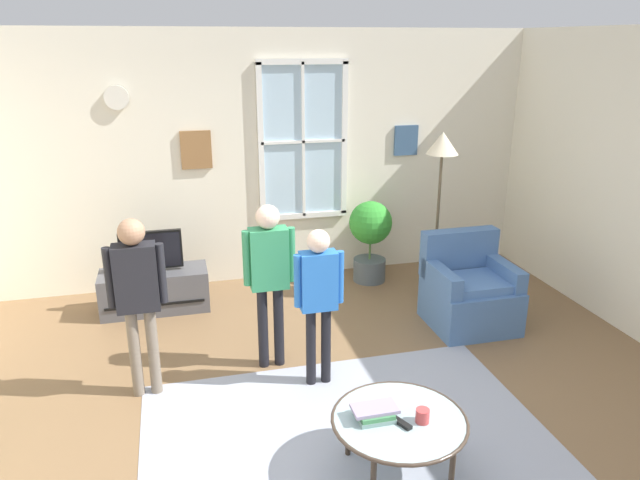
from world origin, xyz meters
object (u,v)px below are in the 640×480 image
at_px(remote_near_books, 402,423).
at_px(person_blue_shirt, 318,290).
at_px(television, 151,251).
at_px(cup, 422,416).
at_px(coffee_table, 399,422).
at_px(floor_lamp, 441,161).
at_px(tv_stand, 155,290).
at_px(person_green_shirt, 269,268).
at_px(armchair, 469,292).
at_px(book_stack, 375,412).
at_px(person_black_shirt, 137,288).
at_px(potted_plant_by_window, 370,234).

relative_size(remote_near_books, person_blue_shirt, 0.11).
xyz_separation_m(television, cup, (1.62, -2.92, -0.19)).
height_order(coffee_table, floor_lamp, floor_lamp).
xyz_separation_m(television, floor_lamp, (2.87, -0.39, 0.83)).
distance_m(tv_stand, person_green_shirt, 1.79).
bearing_deg(television, armchair, -19.90).
bearing_deg(tv_stand, person_blue_shirt, -53.43).
height_order(book_stack, floor_lamp, floor_lamp).
distance_m(television, remote_near_books, 3.28).
xyz_separation_m(cup, floor_lamp, (1.25, 2.53, 1.02)).
xyz_separation_m(person_blue_shirt, person_green_shirt, (-0.32, 0.36, 0.07)).
height_order(book_stack, person_green_shirt, person_green_shirt).
xyz_separation_m(coffee_table, person_green_shirt, (-0.54, 1.51, 0.49)).
distance_m(tv_stand, floor_lamp, 3.16).
relative_size(book_stack, remote_near_books, 2.00).
height_order(person_black_shirt, potted_plant_by_window, person_black_shirt).
relative_size(armchair, floor_lamp, 0.50).
bearing_deg(armchair, remote_near_books, -127.55).
distance_m(television, person_blue_shirt, 2.14).
bearing_deg(book_stack, armchair, 48.20).
bearing_deg(floor_lamp, television, 172.30).
xyz_separation_m(coffee_table, person_blue_shirt, (-0.22, 1.15, 0.42)).
distance_m(remote_near_books, potted_plant_by_window, 3.24).
distance_m(cup, person_black_shirt, 2.21).
xyz_separation_m(television, book_stack, (1.35, -2.81, -0.19)).
bearing_deg(armchair, floor_lamp, 94.25).
bearing_deg(cup, television, 119.01).
distance_m(book_stack, cup, 0.29).
bearing_deg(cup, coffee_table, 153.43).
bearing_deg(person_green_shirt, floor_lamp, 26.77).
bearing_deg(floor_lamp, tv_stand, 172.24).
xyz_separation_m(cup, remote_near_books, (-0.13, 0.00, -0.03)).
distance_m(tv_stand, television, 0.43).
bearing_deg(floor_lamp, book_stack, -122.07).
distance_m(armchair, book_stack, 2.35).
xyz_separation_m(cup, person_green_shirt, (-0.66, 1.57, 0.43)).
bearing_deg(tv_stand, television, -90.00).
xyz_separation_m(person_blue_shirt, potted_plant_by_window, (1.08, 1.92, -0.25)).
height_order(remote_near_books, person_black_shirt, person_black_shirt).
relative_size(coffee_table, person_black_shirt, 0.60).
relative_size(person_black_shirt, potted_plant_by_window, 1.53).
relative_size(tv_stand, person_blue_shirt, 0.82).
distance_m(armchair, coffee_table, 2.30).
xyz_separation_m(tv_stand, book_stack, (1.35, -2.81, 0.24)).
bearing_deg(person_black_shirt, television, 88.11).
height_order(tv_stand, potted_plant_by_window, potted_plant_by_window).
bearing_deg(tv_stand, floor_lamp, -7.76).
relative_size(person_green_shirt, potted_plant_by_window, 1.51).
distance_m(coffee_table, cup, 0.15).
bearing_deg(cup, armchair, 55.12).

